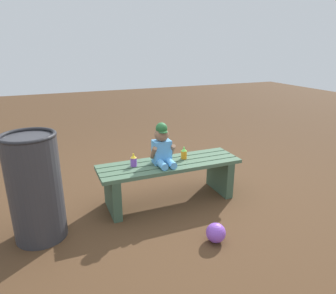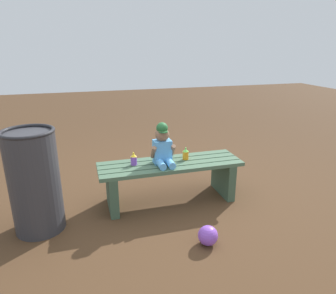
# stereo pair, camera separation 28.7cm
# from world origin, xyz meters

# --- Properties ---
(ground_plane) EXTENTS (16.00, 16.00, 0.00)m
(ground_plane) POSITION_xyz_m (0.00, 0.00, 0.00)
(ground_plane) COLOR #4C331E
(park_bench) EXTENTS (1.40, 0.42, 0.42)m
(park_bench) POSITION_xyz_m (0.00, 0.00, 0.28)
(park_bench) COLOR #47664C
(park_bench) RESTS_ON ground_plane
(child_figure) EXTENTS (0.23, 0.27, 0.40)m
(child_figure) POSITION_xyz_m (-0.08, -0.00, 0.59)
(child_figure) COLOR #59A5E5
(child_figure) RESTS_ON park_bench
(sippy_cup_left) EXTENTS (0.06, 0.06, 0.12)m
(sippy_cup_left) POSITION_xyz_m (-0.35, 0.04, 0.47)
(sippy_cup_left) COLOR #8C4CCC
(sippy_cup_left) RESTS_ON park_bench
(sippy_cup_right) EXTENTS (0.06, 0.06, 0.12)m
(sippy_cup_right) POSITION_xyz_m (0.17, 0.04, 0.47)
(sippy_cup_right) COLOR orange
(sippy_cup_right) RESTS_ON park_bench
(toy_ball) EXTENTS (0.16, 0.16, 0.16)m
(toy_ball) POSITION_xyz_m (0.08, -0.78, 0.08)
(toy_ball) COLOR #8C4CCC
(toy_ball) RESTS_ON ground_plane
(trash_bin) EXTENTS (0.42, 0.42, 0.89)m
(trash_bin) POSITION_xyz_m (-1.22, -0.16, 0.45)
(trash_bin) COLOR #333338
(trash_bin) RESTS_ON ground_plane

